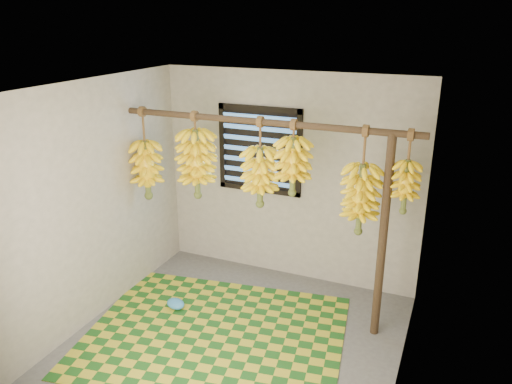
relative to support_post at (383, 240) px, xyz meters
The scene contains 16 objects.
floor 1.71m from the support_post, 149.74° to the right, with size 3.00×3.00×0.01m, color #505050.
ceiling 1.98m from the support_post, 149.74° to the right, with size 3.00×3.00×0.01m, color silver.
wall_back 1.46m from the support_post, 146.14° to the left, with size 3.00×0.01×2.40m, color gray.
wall_left 2.80m from the support_post, 165.49° to the right, with size 0.01×3.00×2.40m, color gray.
wall_right 0.79m from the support_post, 66.46° to the right, with size 0.01×3.00×2.40m, color gray.
window 1.80m from the support_post, 153.40° to the left, with size 1.00×0.04×1.00m.
hanging_pole 1.56m from the support_post, behind, with size 0.06×0.06×3.00m, color #3F2E1D.
support_post is the anchor object (origin of this frame).
woven_mat 1.86m from the support_post, 155.31° to the right, with size 2.45×1.96×0.01m, color #195117.
plastic_bag 2.27m from the support_post, 168.92° to the right, with size 0.22×0.16×0.09m, color #3586C7.
banana_bunch_a 2.57m from the support_post, behind, with size 0.33×0.33×1.00m.
banana_bunch_b 1.99m from the support_post, behind, with size 0.39×0.39×0.90m.
banana_bunch_c 1.30m from the support_post, behind, with size 0.35×0.35×0.90m.
banana_bunch_d 1.07m from the support_post, behind, with size 0.33×0.33×0.73m.
banana_bunch_e 0.43m from the support_post, behind, with size 0.36×0.36×1.02m.
banana_bunch_f 0.56m from the support_post, ahead, with size 0.25×0.25×0.76m.
Camera 1 is at (1.75, -3.58, 2.95)m, focal length 35.00 mm.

